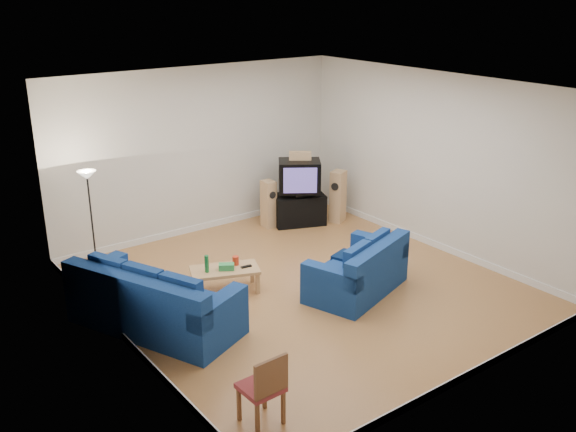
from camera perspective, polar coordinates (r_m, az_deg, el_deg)
room at (r=9.82m, az=1.39°, el=1.80°), size 6.01×6.51×3.21m
sofa_three_seat at (r=9.24m, az=-11.96°, el=-7.89°), size 1.94×2.66×0.94m
sofa_loveseat at (r=10.15m, az=6.37°, el=-5.08°), size 1.94×1.46×0.86m
coffee_table at (r=10.17m, az=-5.65°, el=-4.95°), size 1.19×0.89×0.39m
bottle at (r=10.01m, az=-7.24°, el=-4.24°), size 0.09×0.09×0.28m
tissue_box at (r=10.10m, az=-5.49°, el=-4.51°), size 0.27×0.24×0.10m
red_canister at (r=10.25m, az=-4.68°, el=-3.97°), size 0.14×0.14×0.14m
remote at (r=10.17m, az=-3.73°, el=-4.50°), size 0.18×0.08×0.02m
tv_stand at (r=12.98m, az=0.99°, el=0.60°), size 1.14×0.89×0.62m
av_receiver at (r=12.83m, az=1.03°, el=2.04°), size 0.40×0.33×0.09m
television at (r=12.72m, az=1.02°, el=3.56°), size 1.01×0.95×0.63m
centre_speaker at (r=12.71m, az=1.09°, el=5.39°), size 0.46×0.40×0.15m
speaker_left at (r=12.76m, az=-1.74°, el=1.07°), size 0.23×0.30×0.96m
speaker_right at (r=13.08m, az=4.46°, el=1.75°), size 0.39×0.36×1.07m
floor_lamp at (r=10.87m, az=-17.32°, el=2.27°), size 0.30×0.30×1.78m
dining_chair at (r=7.17m, az=-2.12°, el=-14.88°), size 0.44×0.44×0.89m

